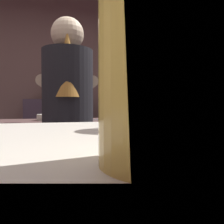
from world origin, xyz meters
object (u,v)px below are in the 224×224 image
object	(u,v)px
knife_block	(161,108)
mixing_bowl	(48,117)
pint_glass_far	(173,81)
chefs_knife	(98,120)
bottle_soy	(54,94)
pint_glass_near	(167,42)
bottle_olive_oil	(45,94)
bartender	(68,121)

from	to	relation	value
knife_block	mixing_bowl	distance (m)	1.03
pint_glass_far	chefs_knife	bearing A→B (deg)	84.21
chefs_knife	bottle_soy	xyz separation A→B (m)	(-0.40, 1.14, 0.28)
mixing_bowl	pint_glass_near	size ratio (longest dim) A/B	1.33
mixing_bowl	bottle_olive_oil	xyz separation A→B (m)	(-0.09, 1.20, 0.26)
pint_glass_far	bottle_soy	bearing A→B (deg)	94.93
bartender	chefs_knife	world-z (taller)	bartender
chefs_knife	pint_glass_near	size ratio (longest dim) A/B	1.66
pint_glass_near	pint_glass_far	world-z (taller)	pint_glass_far
bottle_soy	bottle_olive_oil	distance (m)	0.19
chefs_knife	pint_glass_far	world-z (taller)	pint_glass_far
pint_glass_far	bottle_olive_oil	xyz separation A→B (m)	(-0.36, 2.89, 0.12)
bartender	chefs_knife	bearing A→B (deg)	-31.86
chefs_knife	pint_glass_near	bearing A→B (deg)	-116.70
pint_glass_near	chefs_knife	bearing A→B (deg)	81.17
chefs_knife	pint_glass_far	bearing A→B (deg)	-113.66
knife_block	bottle_soy	bearing A→B (deg)	130.17
mixing_bowl	pint_glass_near	world-z (taller)	pint_glass_near
bartender	pint_glass_far	bearing A→B (deg)	-171.63
mixing_bowl	chefs_knife	bearing A→B (deg)	-10.60
pint_glass_far	bottle_soy	world-z (taller)	bottle_soy
chefs_knife	bartender	bearing A→B (deg)	-142.54
bottle_olive_oil	chefs_knife	bearing A→B (deg)	-67.72
bottle_olive_oil	mixing_bowl	bearing A→B (deg)	-85.49
bottle_soy	bottle_olive_oil	bearing A→B (deg)	131.92
mixing_bowl	pint_glass_near	bearing A→B (deg)	-85.54
bartender	knife_block	xyz separation A→B (m)	(0.87, 0.37, 0.08)
bottle_soy	bottle_olive_oil	size ratio (longest dim) A/B	1.00
bartender	bottle_soy	world-z (taller)	bartender
mixing_bowl	pint_glass_far	size ratio (longest dim) A/B	1.29
mixing_bowl	chefs_knife	distance (m)	0.44
mixing_bowl	knife_block	bearing A→B (deg)	-6.22
bartender	bottle_soy	size ratio (longest dim) A/B	8.36
mixing_bowl	pint_glass_near	xyz separation A→B (m)	(0.15, -1.90, 0.14)
knife_block	pint_glass_near	xyz separation A→B (m)	(-0.87, -1.79, 0.06)
pint_glass_far	pint_glass_near	bearing A→B (deg)	-119.94
mixing_bowl	bottle_olive_oil	distance (m)	1.23
knife_block	mixing_bowl	xyz separation A→B (m)	(-1.02, 0.11, -0.08)
bottle_olive_oil	pint_glass_near	bearing A→B (deg)	-85.52
knife_block	chefs_knife	distance (m)	0.60
pint_glass_near	bottle_soy	bearing A→B (deg)	92.29
bartender	knife_block	distance (m)	0.95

